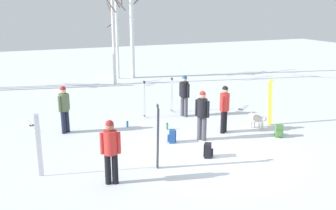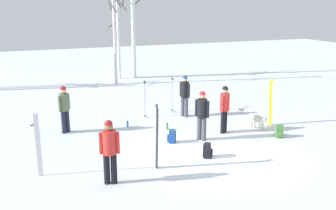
{
  "view_description": "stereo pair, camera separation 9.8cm",
  "coord_description": "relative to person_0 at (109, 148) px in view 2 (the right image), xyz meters",
  "views": [
    {
      "loc": [
        -5.58,
        -9.67,
        4.51
      ],
      "look_at": [
        -0.61,
        2.34,
        1.0
      ],
      "focal_mm": 40.36,
      "sensor_mm": 36.0,
      "label": 1
    },
    {
      "loc": [
        -5.49,
        -9.71,
        4.51
      ],
      "look_at": [
        -0.61,
        2.34,
        1.0
      ],
      "focal_mm": 40.36,
      "sensor_mm": 36.0,
      "label": 2
    }
  ],
  "objects": [
    {
      "name": "ski_poles_0",
      "position": [
        2.69,
        5.18,
        -0.17
      ],
      "size": [
        0.07,
        0.22,
        1.53
      ],
      "color": "#B2B2BC",
      "rests_on": "ground_plane"
    },
    {
      "name": "ski_poles_1",
      "position": [
        4.04,
        5.54,
        -0.19
      ],
      "size": [
        0.07,
        0.23,
        1.49
      ],
      "color": "#B2B2BC",
      "rests_on": "ground_plane"
    },
    {
      "name": "ski_pair_planted_2",
      "position": [
        1.42,
        0.38,
        -0.04
      ],
      "size": [
        0.02,
        0.23,
        1.89
      ],
      "color": "black",
      "rests_on": "ground_plane"
    },
    {
      "name": "person_3",
      "position": [
        4.26,
        4.76,
        0.0
      ],
      "size": [
        0.34,
        0.48,
        1.72
      ],
      "color": "#4C4C56",
      "rests_on": "ground_plane"
    },
    {
      "name": "person_2",
      "position": [
        4.72,
        2.38,
        0.0
      ],
      "size": [
        0.44,
        0.35,
        1.72
      ],
      "color": "black",
      "rests_on": "ground_plane"
    },
    {
      "name": "dog",
      "position": [
        6.06,
        2.2,
        -0.59
      ],
      "size": [
        0.34,
        0.88,
        0.57
      ],
      "color": "beige",
      "rests_on": "ground_plane"
    },
    {
      "name": "backpack_2",
      "position": [
        3.12,
        0.57,
        -0.77
      ],
      "size": [
        0.34,
        0.33,
        0.44
      ],
      "color": "black",
      "rests_on": "ground_plane"
    },
    {
      "name": "person_0",
      "position": [
        0.0,
        0.0,
        0.0
      ],
      "size": [
        0.5,
        0.34,
        1.72
      ],
      "color": "black",
      "rests_on": "ground_plane"
    },
    {
      "name": "ski_pair_lying_1",
      "position": [
        -1.66,
        5.83,
        -0.97
      ],
      "size": [
        0.57,
        1.77,
        0.05
      ],
      "color": "white",
      "rests_on": "ground_plane"
    },
    {
      "name": "person_4",
      "position": [
        -0.54,
        4.53,
        0.0
      ],
      "size": [
        0.43,
        0.36,
        1.72
      ],
      "color": "#1E2338",
      "rests_on": "ground_plane"
    },
    {
      "name": "ground_plane",
      "position": [
        3.51,
        0.89,
        -0.98
      ],
      "size": [
        60.0,
        60.0,
        0.0
      ],
      "primitive_type": "plane",
      "color": "white"
    },
    {
      "name": "backpack_0",
      "position": [
        6.26,
        1.22,
        -0.77
      ],
      "size": [
        0.32,
        0.34,
        0.44
      ],
      "color": "#4C7F3F",
      "rests_on": "ground_plane"
    },
    {
      "name": "water_bottle_0",
      "position": [
        2.96,
        3.45,
        -0.86
      ],
      "size": [
        0.08,
        0.08,
        0.25
      ],
      "color": "green",
      "rests_on": "ground_plane"
    },
    {
      "name": "water_bottle_1",
      "position": [
        1.69,
        4.29,
        -0.87
      ],
      "size": [
        0.08,
        0.08,
        0.23
      ],
      "color": "#1E72BF",
      "rests_on": "ground_plane"
    },
    {
      "name": "ski_pair_planted_0",
      "position": [
        -1.65,
        1.15,
        -0.11
      ],
      "size": [
        0.13,
        0.03,
        1.76
      ],
      "color": "white",
      "rests_on": "ground_plane"
    },
    {
      "name": "birch_tree_3",
      "position": [
        3.28,
        12.07,
        2.69
      ],
      "size": [
        1.38,
        1.4,
        7.27
      ],
      "color": "silver",
      "rests_on": "ground_plane"
    },
    {
      "name": "backpack_1",
      "position": [
        2.6,
        2.14,
        -0.77
      ],
      "size": [
        0.34,
        0.32,
        0.44
      ],
      "color": "#1E4C99",
      "rests_on": "ground_plane"
    },
    {
      "name": "birch_tree_4",
      "position": [
        3.89,
        13.65,
        1.8
      ],
      "size": [
        1.29,
        1.3,
        5.49
      ],
      "color": "silver",
      "rests_on": "ground_plane"
    },
    {
      "name": "ski_pair_lying_0",
      "position": [
        6.96,
        4.71,
        -0.97
      ],
      "size": [
        1.41,
        1.19,
        0.05
      ],
      "color": "white",
      "rests_on": "ground_plane"
    },
    {
      "name": "ski_pair_planted_1",
      "position": [
        6.81,
        2.52,
        -0.1
      ],
      "size": [
        0.1,
        0.24,
        1.78
      ],
      "color": "yellow",
      "rests_on": "ground_plane"
    },
    {
      "name": "birch_tree_5",
      "position": [
        4.82,
        13.66,
        2.92
      ],
      "size": [
        1.65,
        1.5,
        7.58
      ],
      "color": "silver",
      "rests_on": "ground_plane"
    },
    {
      "name": "person_1",
      "position": [
        3.63,
        1.99,
        0.0
      ],
      "size": [
        0.35,
        0.44,
        1.72
      ],
      "color": "#4C4C56",
      "rests_on": "ground_plane"
    }
  ]
}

